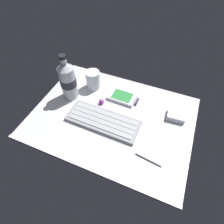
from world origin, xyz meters
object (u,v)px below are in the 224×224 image
handheld_device (123,97)px  keyboard (103,121)px  water_bottle (68,80)px  stylus_pen (148,160)px  charger_block (176,116)px  juice_cup (93,80)px  trackball_mouse (101,102)px

handheld_device → keyboard: bearing=-100.9°
water_bottle → stylus_pen: bearing=-22.8°
keyboard → water_bottle: size_ratio=1.40×
handheld_device → charger_block: charger_block is taller
keyboard → juice_cup: juice_cup is taller
juice_cup → stylus_pen: (33.55, -26.03, -3.56)cm
keyboard → handheld_device: keyboard is taller
juice_cup → charger_block: (38.74, -3.63, -2.71)cm
juice_cup → keyboard: bearing=-53.7°
water_bottle → stylus_pen: size_ratio=2.19×
water_bottle → stylus_pen: (40.20, -16.88, -8.66)cm
juice_cup → handheld_device: bearing=-6.3°
stylus_pen → charger_block: bearing=84.1°
water_bottle → stylus_pen: water_bottle is taller
handheld_device → juice_cup: bearing=173.7°
stylus_pen → keyboard: bearing=164.0°
charger_block → trackball_mouse: charger_block is taller
water_bottle → trackball_mouse: bearing=3.7°
trackball_mouse → keyboard: bearing=-61.8°
water_bottle → trackball_mouse: size_ratio=9.45×
handheld_device → stylus_pen: 30.30cm
juice_cup → water_bottle: bearing=-126.0°
charger_block → stylus_pen: charger_block is taller
handheld_device → juice_cup: juice_cup is taller
stylus_pen → juice_cup: bearing=149.4°
keyboard → charger_block: (26.21, 13.39, 0.39)cm
handheld_device → charger_block: (23.27, -1.91, 0.47)cm
charger_block → trackball_mouse: 31.27cm
handheld_device → stylus_pen: size_ratio=1.37×
keyboard → trackball_mouse: size_ratio=13.27×
handheld_device → trackball_mouse: bearing=-139.7°
juice_cup → water_bottle: 12.41cm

